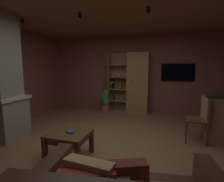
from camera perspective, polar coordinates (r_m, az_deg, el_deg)
floor at (r=3.35m, az=-2.03°, el=-19.20°), size 5.84×5.89×0.02m
wall_back at (r=5.88m, az=7.08°, el=5.93°), size 5.96×0.06×2.63m
ceiling at (r=3.18m, az=-2.30°, el=28.48°), size 5.84×5.89×0.02m
window_pane_back at (r=5.95m, az=2.56°, el=4.43°), size 0.59×0.01×0.89m
bookshelf_cabinet at (r=5.62m, az=7.82°, el=2.49°), size 1.32×0.41×2.00m
coffee_table at (r=3.03m, az=-14.33°, el=-14.97°), size 0.66×0.60×0.44m
table_book_0 at (r=2.97m, az=-13.96°, el=-13.32°), size 0.15×0.11×0.03m
dining_chair at (r=3.87m, az=28.02°, el=-7.82°), size 0.46×0.46×0.92m
potted_floor_plant at (r=5.74m, az=-2.21°, el=-3.17°), size 0.33×0.31×0.76m
wall_mounted_tv at (r=5.76m, az=21.36°, el=5.92°), size 1.00×0.06×0.56m
track_light_spot_0 at (r=4.55m, az=-28.09°, el=20.25°), size 0.07×0.07×0.09m
track_light_spot_1 at (r=3.73m, az=-10.95°, el=23.94°), size 0.07×0.07×0.09m
track_light_spot_2 at (r=3.45m, az=12.22°, el=25.27°), size 0.07×0.07×0.09m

